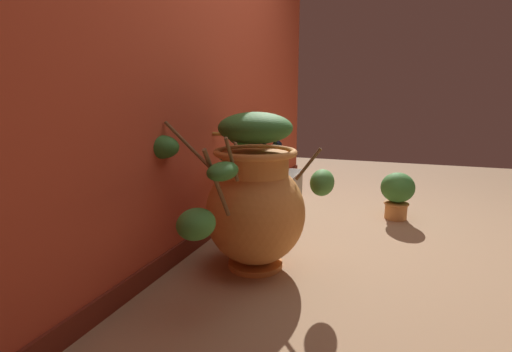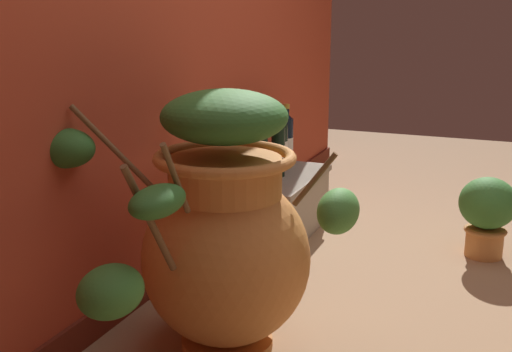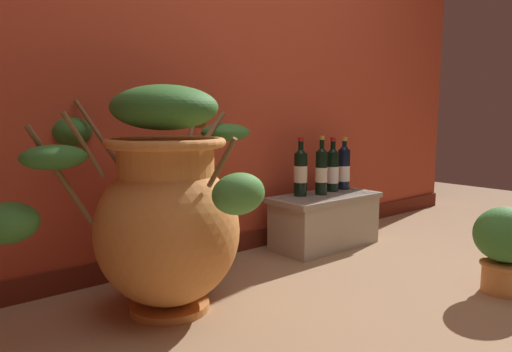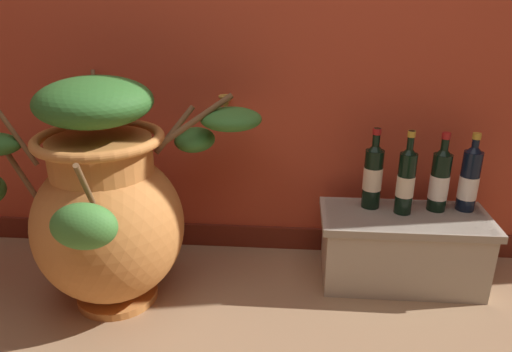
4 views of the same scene
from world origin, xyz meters
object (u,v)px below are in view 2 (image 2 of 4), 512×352
wine_bottle_right (278,148)px  wine_bottle_back (286,139)px  potted_shrub (487,211)px  wine_bottle_middle (260,152)px  wine_bottle_left (281,143)px  terracotta_urn (222,230)px

wine_bottle_right → wine_bottle_back: bearing=11.2°
potted_shrub → wine_bottle_middle: bearing=100.6°
wine_bottle_right → wine_bottle_middle: bearing=158.4°
wine_bottle_left → potted_shrub: wine_bottle_left is taller
wine_bottle_right → wine_bottle_back: size_ratio=1.05×
wine_bottle_right → potted_shrub: size_ratio=0.91×
wine_bottle_left → wine_bottle_middle: (-0.26, 0.01, 0.01)m
wine_bottle_middle → wine_bottle_back: bearing=0.5°
wine_bottle_left → wine_bottle_right: size_ratio=0.95×
wine_bottle_left → wine_bottle_right: wine_bottle_right is taller
wine_bottle_left → wine_bottle_back: 0.12m
terracotta_urn → potted_shrub: size_ratio=3.16×
terracotta_urn → wine_bottle_left: (1.27, 0.27, 0.02)m
wine_bottle_back → terracotta_urn: bearing=-168.7°
wine_bottle_middle → wine_bottle_right: (0.12, -0.05, -0.00)m
terracotta_urn → wine_bottle_left: terracotta_urn is taller
terracotta_urn → wine_bottle_right: (1.13, 0.23, 0.03)m
wine_bottle_back → wine_bottle_right: bearing=-168.8°
wine_bottle_right → wine_bottle_back: wine_bottle_right is taller
wine_bottle_middle → wine_bottle_back: wine_bottle_middle is taller
wine_bottle_middle → wine_bottle_back: size_ratio=1.03×
wine_bottle_middle → terracotta_urn: bearing=-164.7°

